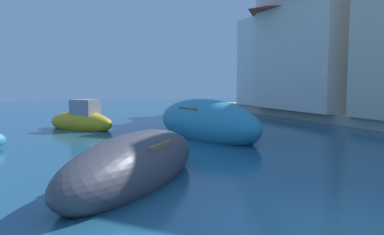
# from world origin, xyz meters

# --- Properties ---
(moored_boat_0) EXTENTS (2.99, 6.43, 1.87)m
(moored_boat_0) POSITION_xyz_m (2.51, 9.30, 0.52)
(moored_boat_0) COLOR teal
(moored_boat_0) RESTS_ON ground
(moored_boat_3) EXTENTS (4.54, 4.81, 1.38)m
(moored_boat_3) POSITION_xyz_m (-1.60, 3.74, 0.38)
(moored_boat_3) COLOR #3F3F47
(moored_boat_3) RESTS_ON ground
(moored_boat_6) EXTENTS (3.12, 3.39, 1.57)m
(moored_boat_6) POSITION_xyz_m (-1.76, 13.28, 0.38)
(moored_boat_6) COLOR gold
(moored_boat_6) RESTS_ON ground
(waterfront_building_annex) EXTENTS (7.40, 6.98, 8.08)m
(waterfront_building_annex) POSITION_xyz_m (13.00, 13.73, 4.60)
(waterfront_building_annex) COLOR silver
(waterfront_building_annex) RESTS_ON quay_promenade
(waterfront_building_far) EXTENTS (6.73, 8.72, 7.08)m
(waterfront_building_far) POSITION_xyz_m (13.00, 15.89, 4.10)
(waterfront_building_far) COLOR white
(waterfront_building_far) RESTS_ON quay_promenade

